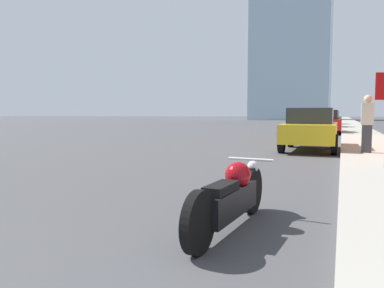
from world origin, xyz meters
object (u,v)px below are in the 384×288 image
(parked_car_yellow, at_px, (310,129))
(parked_car_green, at_px, (331,118))
(parked_car_red, at_px, (324,122))
(pedestrian, at_px, (367,123))
(parked_car_black, at_px, (328,119))
(motorcycle, at_px, (231,197))

(parked_car_yellow, distance_m, parked_car_green, 34.50)
(parked_car_red, relative_size, pedestrian, 2.61)
(pedestrian, bearing_deg, parked_car_red, 97.39)
(parked_car_black, distance_m, pedestrian, 25.35)
(parked_car_yellow, relative_size, parked_car_green, 0.90)
(parked_car_red, xyz_separation_m, parked_car_green, (-0.12, 21.61, 0.10))
(parked_car_red, distance_m, parked_car_green, 21.61)
(parked_car_yellow, height_order, pedestrian, pedestrian)
(parked_car_red, bearing_deg, parked_car_green, 84.90)
(parked_car_green, bearing_deg, motorcycle, -83.91)
(parked_car_red, relative_size, parked_car_green, 1.01)
(parked_car_yellow, relative_size, pedestrian, 2.32)
(pedestrian, bearing_deg, motorcycle, -102.42)
(parked_car_black, bearing_deg, parked_car_red, -89.58)
(parked_car_yellow, bearing_deg, motorcycle, -90.69)
(motorcycle, xyz_separation_m, parked_car_green, (-0.08, 44.83, 0.49))
(motorcycle, distance_m, parked_car_yellow, 10.34)
(parked_car_red, height_order, parked_car_black, parked_car_black)
(parked_car_yellow, xyz_separation_m, pedestrian, (1.81, -1.63, 0.28))
(motorcycle, xyz_separation_m, parked_car_red, (0.03, 23.22, 0.40))
(motorcycle, height_order, pedestrian, pedestrian)
(motorcycle, xyz_separation_m, parked_car_yellow, (0.10, 10.33, 0.42))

